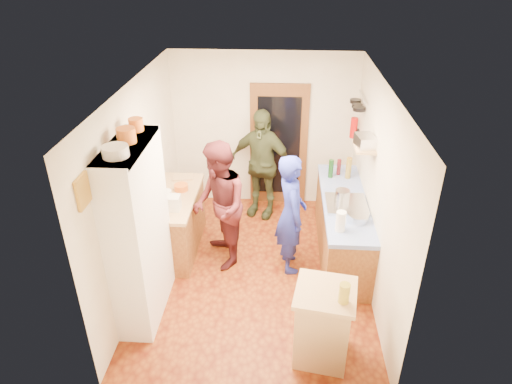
# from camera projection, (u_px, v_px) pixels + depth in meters

# --- Properties ---
(floor) EXTENTS (3.00, 4.00, 0.02)m
(floor) POSITION_uv_depth(u_px,v_px,m) (256.00, 270.00, 6.39)
(floor) COLOR brown
(floor) RESTS_ON ground
(ceiling) EXTENTS (3.00, 4.00, 0.02)m
(ceiling) POSITION_uv_depth(u_px,v_px,m) (257.00, 86.00, 5.13)
(ceiling) COLOR silver
(ceiling) RESTS_ON ground
(wall_back) EXTENTS (3.00, 0.02, 2.60)m
(wall_back) POSITION_uv_depth(u_px,v_px,m) (264.00, 131.00, 7.51)
(wall_back) COLOR #ECE5CC
(wall_back) RESTS_ON ground
(wall_front) EXTENTS (3.00, 0.02, 2.60)m
(wall_front) POSITION_uv_depth(u_px,v_px,m) (242.00, 296.00, 4.00)
(wall_front) COLOR #ECE5CC
(wall_front) RESTS_ON ground
(wall_left) EXTENTS (0.02, 4.00, 2.60)m
(wall_left) POSITION_uv_depth(u_px,v_px,m) (139.00, 185.00, 5.84)
(wall_left) COLOR #ECE5CC
(wall_left) RESTS_ON ground
(wall_right) EXTENTS (0.02, 4.00, 2.60)m
(wall_right) POSITION_uv_depth(u_px,v_px,m) (377.00, 192.00, 5.67)
(wall_right) COLOR #ECE5CC
(wall_right) RESTS_ON ground
(door_frame) EXTENTS (0.95, 0.06, 2.10)m
(door_frame) POSITION_uv_depth(u_px,v_px,m) (279.00, 146.00, 7.59)
(door_frame) COLOR brown
(door_frame) RESTS_ON ground
(door_glass) EXTENTS (0.70, 0.02, 1.70)m
(door_glass) POSITION_uv_depth(u_px,v_px,m) (279.00, 147.00, 7.56)
(door_glass) COLOR black
(door_glass) RESTS_ON door_frame
(hutch_body) EXTENTS (0.40, 1.20, 2.20)m
(hutch_body) POSITION_uv_depth(u_px,v_px,m) (139.00, 233.00, 5.22)
(hutch_body) COLOR white
(hutch_body) RESTS_ON ground
(hutch_top_shelf) EXTENTS (0.40, 1.14, 0.04)m
(hutch_top_shelf) POSITION_uv_depth(u_px,v_px,m) (126.00, 146.00, 4.70)
(hutch_top_shelf) COLOR white
(hutch_top_shelf) RESTS_ON hutch_body
(plate_stack) EXTENTS (0.26, 0.26, 0.11)m
(plate_stack) POSITION_uv_depth(u_px,v_px,m) (115.00, 151.00, 4.40)
(plate_stack) COLOR white
(plate_stack) RESTS_ON hutch_top_shelf
(orange_pot_a) EXTENTS (0.20, 0.20, 0.16)m
(orange_pot_a) POSITION_uv_depth(u_px,v_px,m) (126.00, 135.00, 4.70)
(orange_pot_a) COLOR orange
(orange_pot_a) RESTS_ON hutch_top_shelf
(orange_pot_b) EXTENTS (0.16, 0.16, 0.14)m
(orange_pot_b) POSITION_uv_depth(u_px,v_px,m) (136.00, 125.00, 5.00)
(orange_pot_b) COLOR orange
(orange_pot_b) RESTS_ON hutch_top_shelf
(left_counter_base) EXTENTS (0.60, 1.40, 0.85)m
(left_counter_base) POSITION_uv_depth(u_px,v_px,m) (176.00, 224.00, 6.64)
(left_counter_base) COLOR olive
(left_counter_base) RESTS_ON ground
(left_counter_top) EXTENTS (0.64, 1.44, 0.05)m
(left_counter_top) POSITION_uv_depth(u_px,v_px,m) (173.00, 197.00, 6.42)
(left_counter_top) COLOR tan
(left_counter_top) RESTS_ON left_counter_base
(toaster) EXTENTS (0.27, 0.18, 0.20)m
(toaster) POSITION_uv_depth(u_px,v_px,m) (170.00, 203.00, 6.03)
(toaster) COLOR white
(toaster) RESTS_ON left_counter_top
(kettle) EXTENTS (0.16, 0.16, 0.17)m
(kettle) POSITION_uv_depth(u_px,v_px,m) (166.00, 196.00, 6.21)
(kettle) COLOR white
(kettle) RESTS_ON left_counter_top
(orange_bowl) EXTENTS (0.23, 0.23, 0.09)m
(orange_bowl) POSITION_uv_depth(u_px,v_px,m) (181.00, 187.00, 6.53)
(orange_bowl) COLOR orange
(orange_bowl) RESTS_ON left_counter_top
(chopping_board) EXTENTS (0.33, 0.27, 0.02)m
(chopping_board) POSITION_uv_depth(u_px,v_px,m) (183.00, 177.00, 6.88)
(chopping_board) COLOR tan
(chopping_board) RESTS_ON left_counter_top
(right_counter_base) EXTENTS (0.60, 2.20, 0.84)m
(right_counter_base) POSITION_uv_depth(u_px,v_px,m) (342.00, 228.00, 6.55)
(right_counter_base) COLOR olive
(right_counter_base) RESTS_ON ground
(right_counter_top) EXTENTS (0.62, 2.22, 0.06)m
(right_counter_top) POSITION_uv_depth(u_px,v_px,m) (345.00, 201.00, 6.33)
(right_counter_top) COLOR blue
(right_counter_top) RESTS_ON right_counter_base
(hob) EXTENTS (0.55, 0.58, 0.04)m
(hob) POSITION_uv_depth(u_px,v_px,m) (346.00, 204.00, 6.16)
(hob) COLOR silver
(hob) RESTS_ON right_counter_top
(pot_on_hob) EXTENTS (0.20, 0.20, 0.13)m
(pot_on_hob) POSITION_uv_depth(u_px,v_px,m) (342.00, 194.00, 6.22)
(pot_on_hob) COLOR silver
(pot_on_hob) RESTS_ON hob
(bottle_a) EXTENTS (0.09, 0.09, 0.29)m
(bottle_a) POSITION_uv_depth(u_px,v_px,m) (331.00, 169.00, 6.84)
(bottle_a) COLOR #143F14
(bottle_a) RESTS_ON right_counter_top
(bottle_b) EXTENTS (0.07, 0.07, 0.25)m
(bottle_b) POSITION_uv_depth(u_px,v_px,m) (339.00, 167.00, 6.94)
(bottle_b) COLOR #591419
(bottle_b) RESTS_ON right_counter_top
(bottle_c) EXTENTS (0.10, 0.10, 0.33)m
(bottle_c) POSITION_uv_depth(u_px,v_px,m) (349.00, 168.00, 6.81)
(bottle_c) COLOR olive
(bottle_c) RESTS_ON right_counter_top
(paper_towel) EXTENTS (0.14, 0.14, 0.27)m
(paper_towel) POSITION_uv_depth(u_px,v_px,m) (341.00, 221.00, 5.57)
(paper_towel) COLOR white
(paper_towel) RESTS_ON right_counter_top
(mixing_bowl) EXTENTS (0.28, 0.28, 0.10)m
(mixing_bowl) POSITION_uv_depth(u_px,v_px,m) (358.00, 218.00, 5.80)
(mixing_bowl) COLOR silver
(mixing_bowl) RESTS_ON right_counter_top
(island_base) EXTENTS (0.63, 0.63, 0.86)m
(island_base) POSITION_uv_depth(u_px,v_px,m) (323.00, 326.00, 4.87)
(island_base) COLOR tan
(island_base) RESTS_ON ground
(island_top) EXTENTS (0.71, 0.71, 0.05)m
(island_top) POSITION_uv_depth(u_px,v_px,m) (326.00, 293.00, 4.65)
(island_top) COLOR tan
(island_top) RESTS_ON island_base
(cutting_board) EXTENTS (0.39, 0.33, 0.02)m
(cutting_board) POSITION_uv_depth(u_px,v_px,m) (322.00, 288.00, 4.70)
(cutting_board) COLOR white
(cutting_board) RESTS_ON island_top
(oil_jar) EXTENTS (0.12, 0.12, 0.22)m
(oil_jar) POSITION_uv_depth(u_px,v_px,m) (344.00, 293.00, 4.45)
(oil_jar) COLOR #AD9E2D
(oil_jar) RESTS_ON island_top
(pan_rail) EXTENTS (0.02, 0.65, 0.02)m
(pan_rail) POSITION_uv_depth(u_px,v_px,m) (363.00, 97.00, 6.65)
(pan_rail) COLOR silver
(pan_rail) RESTS_ON wall_right
(pan_hang_a) EXTENTS (0.18, 0.18, 0.05)m
(pan_hang_a) POSITION_uv_depth(u_px,v_px,m) (359.00, 109.00, 6.56)
(pan_hang_a) COLOR black
(pan_hang_a) RESTS_ON pan_rail
(pan_hang_b) EXTENTS (0.16, 0.16, 0.05)m
(pan_hang_b) POSITION_uv_depth(u_px,v_px,m) (357.00, 106.00, 6.75)
(pan_hang_b) COLOR black
(pan_hang_b) RESTS_ON pan_rail
(pan_hang_c) EXTENTS (0.17, 0.17, 0.05)m
(pan_hang_c) POSITION_uv_depth(u_px,v_px,m) (355.00, 101.00, 6.92)
(pan_hang_c) COLOR black
(pan_hang_c) RESTS_ON pan_rail
(wall_shelf) EXTENTS (0.26, 0.42, 0.03)m
(wall_shelf) POSITION_uv_depth(u_px,v_px,m) (364.00, 148.00, 5.88)
(wall_shelf) COLOR tan
(wall_shelf) RESTS_ON wall_right
(radio) EXTENTS (0.27, 0.33, 0.15)m
(radio) POSITION_uv_depth(u_px,v_px,m) (365.00, 141.00, 5.84)
(radio) COLOR silver
(radio) RESTS_ON wall_shelf
(ext_bracket) EXTENTS (0.06, 0.10, 0.04)m
(ext_bracket) POSITION_uv_depth(u_px,v_px,m) (357.00, 131.00, 7.09)
(ext_bracket) COLOR black
(ext_bracket) RESTS_ON wall_right
(fire_extinguisher) EXTENTS (0.11, 0.11, 0.32)m
(fire_extinguisher) POSITION_uv_depth(u_px,v_px,m) (354.00, 128.00, 7.07)
(fire_extinguisher) COLOR red
(fire_extinguisher) RESTS_ON wall_right
(picture_frame) EXTENTS (0.03, 0.25, 0.30)m
(picture_frame) POSITION_uv_depth(u_px,v_px,m) (83.00, 191.00, 4.12)
(picture_frame) COLOR gold
(picture_frame) RESTS_ON wall_left
(person_hob) EXTENTS (0.52, 0.69, 1.70)m
(person_hob) POSITION_uv_depth(u_px,v_px,m) (294.00, 215.00, 6.05)
(person_hob) COLOR #222C9F
(person_hob) RESTS_ON ground
(person_left) EXTENTS (0.94, 1.06, 1.81)m
(person_left) POSITION_uv_depth(u_px,v_px,m) (221.00, 204.00, 6.18)
(person_left) COLOR #4C1A1E
(person_left) RESTS_ON ground
(person_back) EXTENTS (1.16, 0.78, 1.82)m
(person_back) POSITION_uv_depth(u_px,v_px,m) (262.00, 164.00, 7.29)
(person_back) COLOR #343B22
(person_back) RESTS_ON ground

